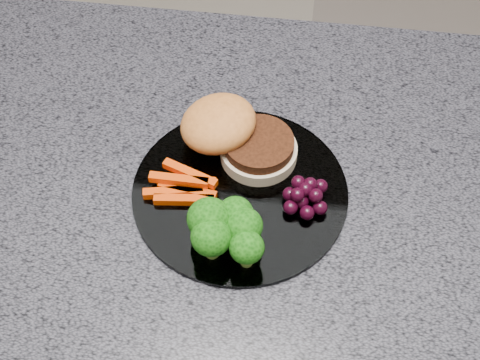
{
  "coord_description": "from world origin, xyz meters",
  "views": [
    {
      "loc": [
        -0.02,
        -0.49,
        1.56
      ],
      "look_at": [
        -0.08,
        -0.03,
        0.93
      ],
      "focal_mm": 50.0,
      "sensor_mm": 36.0,
      "label": 1
    }
  ],
  "objects_px": {
    "island_cabinet": "(284,338)",
    "grape_bunch": "(306,195)",
    "plate": "(240,191)",
    "burger": "(233,135)"
  },
  "relations": [
    {
      "from": "island_cabinet",
      "to": "grape_bunch",
      "type": "relative_size",
      "value": 20.74
    },
    {
      "from": "island_cabinet",
      "to": "plate",
      "type": "relative_size",
      "value": 4.62
    },
    {
      "from": "plate",
      "to": "grape_bunch",
      "type": "distance_m",
      "value": 0.08
    },
    {
      "from": "plate",
      "to": "grape_bunch",
      "type": "xyz_separation_m",
      "value": [
        0.08,
        -0.01,
        0.02
      ]
    },
    {
      "from": "plate",
      "to": "grape_bunch",
      "type": "relative_size",
      "value": 4.49
    },
    {
      "from": "burger",
      "to": "grape_bunch",
      "type": "height_order",
      "value": "burger"
    },
    {
      "from": "island_cabinet",
      "to": "grape_bunch",
      "type": "xyz_separation_m",
      "value": [
        0.0,
        -0.03,
        0.49
      ]
    },
    {
      "from": "grape_bunch",
      "to": "plate",
      "type": "bearing_deg",
      "value": 174.35
    },
    {
      "from": "island_cabinet",
      "to": "burger",
      "type": "relative_size",
      "value": 7.2
    },
    {
      "from": "burger",
      "to": "grape_bunch",
      "type": "relative_size",
      "value": 2.88
    }
  ]
}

